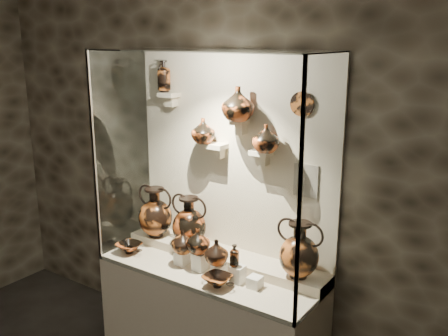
# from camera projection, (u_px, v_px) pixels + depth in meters

# --- Properties ---
(wall_back) EXTENTS (5.00, 0.02, 3.20)m
(wall_back) POSITION_uv_depth(u_px,v_px,m) (234.00, 159.00, 3.73)
(wall_back) COLOR #2B251B
(wall_back) RESTS_ON ground
(plinth) EXTENTS (1.70, 0.60, 0.80)m
(plinth) POSITION_uv_depth(u_px,v_px,m) (210.00, 321.00, 3.78)
(plinth) COLOR beige
(plinth) RESTS_ON floor
(front_tier) EXTENTS (1.68, 0.58, 0.03)m
(front_tier) POSITION_uv_depth(u_px,v_px,m) (210.00, 271.00, 3.67)
(front_tier) COLOR #C3B397
(front_tier) RESTS_ON plinth
(rear_tier) EXTENTS (1.70, 0.25, 0.10)m
(rear_tier) POSITION_uv_depth(u_px,v_px,m) (223.00, 258.00, 3.80)
(rear_tier) COLOR #C3B397
(rear_tier) RESTS_ON plinth
(back_panel) EXTENTS (1.70, 0.03, 1.60)m
(back_panel) POSITION_uv_depth(u_px,v_px,m) (234.00, 159.00, 3.72)
(back_panel) COLOR beige
(back_panel) RESTS_ON plinth
(glass_front) EXTENTS (1.70, 0.01, 1.60)m
(glass_front) POSITION_uv_depth(u_px,v_px,m) (182.00, 177.00, 3.24)
(glass_front) COLOR white
(glass_front) RESTS_ON plinth
(glass_left) EXTENTS (0.01, 0.60, 1.60)m
(glass_left) POSITION_uv_depth(u_px,v_px,m) (122.00, 152.00, 3.93)
(glass_left) COLOR white
(glass_left) RESTS_ON plinth
(glass_right) EXTENTS (0.01, 0.60, 1.60)m
(glass_right) POSITION_uv_depth(u_px,v_px,m) (322.00, 188.00, 3.01)
(glass_right) COLOR white
(glass_right) RESTS_ON plinth
(glass_top) EXTENTS (1.70, 0.60, 0.01)m
(glass_top) POSITION_uv_depth(u_px,v_px,m) (208.00, 51.00, 3.27)
(glass_top) COLOR white
(glass_top) RESTS_ON back_panel
(frame_post_left) EXTENTS (0.02, 0.02, 1.60)m
(frame_post_left) POSITION_uv_depth(u_px,v_px,m) (95.00, 160.00, 3.70)
(frame_post_left) COLOR gray
(frame_post_left) RESTS_ON plinth
(frame_post_right) EXTENTS (0.02, 0.02, 1.60)m
(frame_post_right) POSITION_uv_depth(u_px,v_px,m) (300.00, 200.00, 2.78)
(frame_post_right) COLOR gray
(frame_post_right) RESTS_ON plinth
(pedestal_a) EXTENTS (0.09, 0.09, 0.10)m
(pedestal_a) POSITION_uv_depth(u_px,v_px,m) (182.00, 258.00, 3.74)
(pedestal_a) COLOR silver
(pedestal_a) RESTS_ON front_tier
(pedestal_b) EXTENTS (0.09, 0.09, 0.13)m
(pedestal_b) POSITION_uv_depth(u_px,v_px,m) (200.00, 261.00, 3.64)
(pedestal_b) COLOR silver
(pedestal_b) RESTS_ON front_tier
(pedestal_c) EXTENTS (0.09, 0.09, 0.09)m
(pedestal_c) POSITION_uv_depth(u_px,v_px,m) (219.00, 270.00, 3.55)
(pedestal_c) COLOR silver
(pedestal_c) RESTS_ON front_tier
(pedestal_d) EXTENTS (0.09, 0.09, 0.12)m
(pedestal_d) POSITION_uv_depth(u_px,v_px,m) (238.00, 274.00, 3.46)
(pedestal_d) COLOR silver
(pedestal_d) RESTS_ON front_tier
(pedestal_e) EXTENTS (0.09, 0.09, 0.08)m
(pedestal_e) POSITION_uv_depth(u_px,v_px,m) (255.00, 282.00, 3.39)
(pedestal_e) COLOR silver
(pedestal_e) RESTS_ON front_tier
(bracket_ul) EXTENTS (0.14, 0.12, 0.04)m
(bracket_ul) POSITION_uv_depth(u_px,v_px,m) (169.00, 95.00, 3.85)
(bracket_ul) COLOR beige
(bracket_ul) RESTS_ON back_panel
(bracket_ca) EXTENTS (0.14, 0.12, 0.04)m
(bracket_ca) POSITION_uv_depth(u_px,v_px,m) (217.00, 146.00, 3.69)
(bracket_ca) COLOR beige
(bracket_ca) RESTS_ON back_panel
(bracket_cb) EXTENTS (0.10, 0.12, 0.04)m
(bracket_cb) POSITION_uv_depth(u_px,v_px,m) (240.00, 122.00, 3.53)
(bracket_cb) COLOR beige
(bracket_cb) RESTS_ON back_panel
(bracket_cc) EXTENTS (0.14, 0.12, 0.04)m
(bracket_cc) POSITION_uv_depth(u_px,v_px,m) (261.00, 153.00, 3.48)
(bracket_cc) COLOR beige
(bracket_cc) RESTS_ON back_panel
(amphora_left) EXTENTS (0.42, 0.42, 0.41)m
(amphora_left) POSITION_uv_depth(u_px,v_px,m) (155.00, 212.00, 4.04)
(amphora_left) COLOR #A1501F
(amphora_left) RESTS_ON rear_tier
(amphora_mid) EXTENTS (0.42, 0.42, 0.40)m
(amphora_mid) POSITION_uv_depth(u_px,v_px,m) (189.00, 221.00, 3.86)
(amphora_mid) COLOR #9C431B
(amphora_mid) RESTS_ON rear_tier
(amphora_right) EXTENTS (0.37, 0.37, 0.40)m
(amphora_right) POSITION_uv_depth(u_px,v_px,m) (299.00, 250.00, 3.35)
(amphora_right) COLOR #A1501F
(amphora_right) RESTS_ON rear_tier
(jug_a) EXTENTS (0.22, 0.22, 0.18)m
(jug_a) POSITION_uv_depth(u_px,v_px,m) (183.00, 241.00, 3.68)
(jug_a) COLOR #A1501F
(jug_a) RESTS_ON pedestal_a
(jug_b) EXTENTS (0.22, 0.22, 0.19)m
(jug_b) POSITION_uv_depth(u_px,v_px,m) (198.00, 241.00, 3.61)
(jug_b) COLOR #9C431B
(jug_b) RESTS_ON pedestal_b
(jug_c) EXTENTS (0.22, 0.22, 0.18)m
(jug_c) POSITION_uv_depth(u_px,v_px,m) (217.00, 252.00, 3.52)
(jug_c) COLOR #A1501F
(jug_c) RESTS_ON pedestal_c
(lekythos_small) EXTENTS (0.10, 0.10, 0.18)m
(lekythos_small) POSITION_uv_depth(u_px,v_px,m) (235.00, 254.00, 3.42)
(lekythos_small) COLOR #9C431B
(lekythos_small) RESTS_ON pedestal_d
(kylix_left) EXTENTS (0.28, 0.24, 0.10)m
(kylix_left) POSITION_uv_depth(u_px,v_px,m) (129.00, 247.00, 3.93)
(kylix_left) COLOR #9C431B
(kylix_left) RESTS_ON front_tier
(kylix_right) EXTENTS (0.30, 0.27, 0.10)m
(kylix_right) POSITION_uv_depth(u_px,v_px,m) (218.00, 280.00, 3.40)
(kylix_right) COLOR #A1501F
(kylix_right) RESTS_ON front_tier
(lekythos_tall) EXTENTS (0.14, 0.14, 0.27)m
(lekythos_tall) POSITION_uv_depth(u_px,v_px,m) (164.00, 74.00, 3.83)
(lekythos_tall) COLOR #A1501F
(lekythos_tall) RESTS_ON bracket_ul
(ovoid_vase_a) EXTENTS (0.22, 0.22, 0.19)m
(ovoid_vase_a) POSITION_uv_depth(u_px,v_px,m) (203.00, 131.00, 3.68)
(ovoid_vase_a) COLOR #9C431B
(ovoid_vase_a) RESTS_ON bracket_ca
(ovoid_vase_b) EXTENTS (0.30, 0.30, 0.24)m
(ovoid_vase_b) POSITION_uv_depth(u_px,v_px,m) (238.00, 104.00, 3.43)
(ovoid_vase_b) COLOR #9C431B
(ovoid_vase_b) RESTS_ON bracket_cb
(ovoid_vase_c) EXTENTS (0.25, 0.25, 0.20)m
(ovoid_vase_c) POSITION_uv_depth(u_px,v_px,m) (266.00, 138.00, 3.39)
(ovoid_vase_c) COLOR #9C431B
(ovoid_vase_c) RESTS_ON bracket_cc
(wall_plate) EXTENTS (0.16, 0.02, 0.16)m
(wall_plate) POSITION_uv_depth(u_px,v_px,m) (302.00, 104.00, 3.28)
(wall_plate) COLOR #B95F24
(wall_plate) RESTS_ON back_panel
(info_placard) EXTENTS (0.17, 0.01, 0.23)m
(info_placard) POSITION_uv_depth(u_px,v_px,m) (305.00, 181.00, 3.39)
(info_placard) COLOR beige
(info_placard) RESTS_ON back_panel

